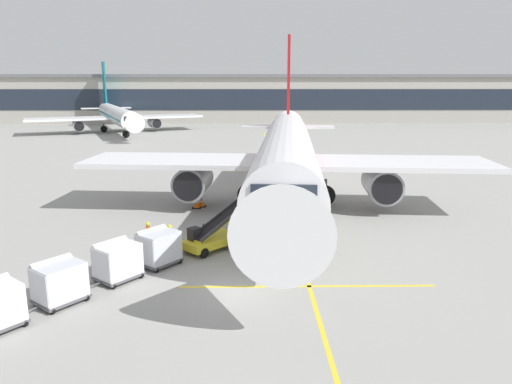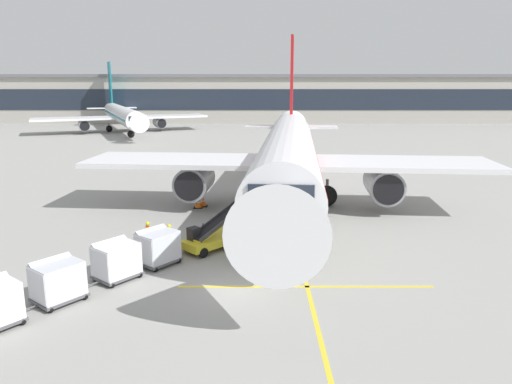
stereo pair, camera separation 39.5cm
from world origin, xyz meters
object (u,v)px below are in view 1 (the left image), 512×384
Objects in this scene: baggage_cart_second at (117,260)px; ground_crew_by_loader at (148,235)px; safety_cone_engine_keepout at (197,203)px; parked_airplane at (287,156)px; ground_crew_marshaller at (170,238)px; ground_crew_by_carts at (230,234)px; distant_airplane at (117,115)px; baggage_cart_third at (59,281)px; belt_loader at (214,234)px; baggage_cart_lead at (158,247)px; safety_cone_wingtip at (202,202)px.

ground_crew_by_loader is (0.72, 3.91, -0.00)m from baggage_cart_second.
baggage_cart_second is at bearing -99.94° from safety_cone_engine_keepout.
parked_airplane reaches higher than ground_crew_marshaller.
distant_airplane reaches higher than ground_crew_by_carts.
baggage_cart_third is at bearing -76.98° from distant_airplane.
ground_crew_by_loader is 1.39m from ground_crew_marshaller.
baggage_cart_second and baggage_cart_third have the same top height.
distant_airplane is at bearing 109.30° from belt_loader.
parked_airplane is at bearing -63.84° from distant_airplane.
ground_crew_by_loader is 1.00× the size of ground_crew_marshaller.
baggage_cart_second is at bearing -129.76° from baggage_cart_lead.
baggage_cart_second is at bearing -124.01° from parked_airplane.
safety_cone_wingtip is (-6.46, 0.41, -3.62)m from parked_airplane.
ground_crew_by_carts is at bearing 42.47° from baggage_cart_third.
ground_crew_by_carts and ground_crew_marshaller have the same top height.
ground_crew_by_loader is at bearing -177.96° from ground_crew_by_carts.
baggage_cart_lead reaches higher than ground_crew_by_carts.
ground_crew_marshaller reaches higher than safety_cone_engine_keepout.
parked_airplane is at bearing 57.03° from baggage_cart_lead.
distant_airplane is at bearing 104.87° from baggage_cart_second.
baggage_cart_lead is 5.60m from baggage_cart_third.
ground_crew_marshaller reaches higher than safety_cone_wingtip.
belt_loader reaches higher than ground_crew_marshaller.
safety_cone_wingtip is at bearing 86.24° from ground_crew_marshaller.
safety_cone_engine_keepout is 1.05× the size of safety_cone_wingtip.
ground_crew_marshaller is (3.85, 5.87, -0.00)m from baggage_cart_third.
distant_airplane is (-23.95, 66.13, 2.17)m from ground_crew_by_carts.
baggage_cart_lead reaches higher than safety_cone_wingtip.
safety_cone_wingtip is (0.33, 0.40, -0.02)m from safety_cone_engine_keepout.
ground_crew_by_carts is (3.69, 2.13, -0.00)m from baggage_cart_lead.
safety_cone_wingtip is 60.20m from distant_airplane.
ground_crew_marshaller is (1.30, -0.51, 0.00)m from ground_crew_by_loader.
baggage_cart_third is 16.61m from safety_cone_engine_keepout.
belt_loader is at bearing -117.76° from parked_airplane.
baggage_cart_lead is 12.12m from safety_cone_wingtip.
belt_loader is 2.70× the size of ground_crew_by_loader.
ground_crew_by_loader is 69.10m from distant_airplane.
baggage_cart_second is at bearing -142.49° from ground_crew_by_carts.
baggage_cart_second is 1.51× the size of ground_crew_by_loader.
ground_crew_by_loader is at bearing -131.14° from parked_airplane.
baggage_cart_lead is at bearing -95.19° from safety_cone_wingtip.
baggage_cart_third is at bearing -124.43° from parked_airplane.
ground_crew_marshaller is 10.63m from safety_cone_wingtip.
parked_airplane is 23.30× the size of ground_crew_marshaller.
parked_airplane is 10.76m from belt_loader.
baggage_cart_lead reaches higher than ground_crew_marshaller.
ground_crew_by_loader is 10.29m from safety_cone_wingtip.
baggage_cart_second is 1.51× the size of ground_crew_marshaller.
baggage_cart_second is 3.55× the size of safety_cone_wingtip.
safety_cone_wingtip is at bearing 50.95° from safety_cone_engine_keepout.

